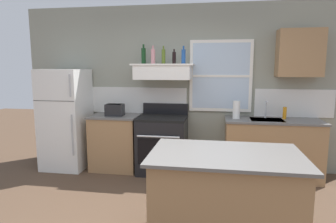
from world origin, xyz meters
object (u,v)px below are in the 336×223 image
object	(u,v)px
bottle_dark_green_wine	(144,56)
dish_soap_bottle	(285,113)
bottle_balsamic_dark	(174,58)
bottle_blue_liqueur	(183,56)
toaster	(115,110)
bottle_rose_pink	(153,56)
kitchen_island	(225,199)
refrigerator	(66,119)
bottle_olive_oil_square	(163,56)
stove_range	(163,144)
paper_towel_roll	(236,110)

from	to	relation	value
bottle_dark_green_wine	dish_soap_bottle	bearing A→B (deg)	-0.35
bottle_balsamic_dark	bottle_blue_liqueur	xyz separation A→B (m)	(0.15, -0.05, 0.02)
toaster	dish_soap_bottle	size ratio (longest dim) A/B	1.65
bottle_rose_pink	kitchen_island	bearing A→B (deg)	-60.26
refrigerator	bottle_olive_oil_square	world-z (taller)	bottle_olive_oil_square
dish_soap_bottle	kitchen_island	xyz separation A→B (m)	(-0.94, -1.99, -0.54)
toaster	bottle_balsamic_dark	xyz separation A→B (m)	(0.95, 0.12, 0.83)
stove_range	paper_towel_roll	size ratio (longest dim) A/B	4.04
bottle_rose_pink	dish_soap_bottle	xyz separation A→B (m)	(2.04, 0.06, -0.86)
bottle_dark_green_wine	bottle_blue_liqueur	world-z (taller)	bottle_dark_green_wine
bottle_blue_liqueur	paper_towel_roll	world-z (taller)	bottle_blue_liqueur
paper_towel_roll	dish_soap_bottle	bearing A→B (deg)	7.80
bottle_balsamic_dark	bottle_dark_green_wine	bearing A→B (deg)	174.00
refrigerator	stove_range	world-z (taller)	refrigerator
stove_range	bottle_balsamic_dark	xyz separation A→B (m)	(0.17, 0.10, 1.38)
stove_range	bottle_rose_pink	bearing A→B (deg)	154.48
bottle_balsamic_dark	kitchen_island	bearing A→B (deg)	-68.45
toaster	bottle_olive_oil_square	size ratio (longest dim) A/B	1.07
bottle_rose_pink	bottle_blue_liqueur	bearing A→B (deg)	-3.53
refrigerator	bottle_dark_green_wine	xyz separation A→B (m)	(1.32, 0.17, 1.05)
bottle_dark_green_wine	paper_towel_roll	bearing A→B (deg)	-4.38
dish_soap_bottle	toaster	bearing A→B (deg)	-176.55
bottle_olive_oil_square	kitchen_island	distance (m)	2.55
stove_range	bottle_dark_green_wine	xyz separation A→B (m)	(-0.33, 0.15, 1.41)
dish_soap_bottle	kitchen_island	world-z (taller)	dish_soap_bottle
bottle_balsamic_dark	paper_towel_roll	distance (m)	1.26
bottle_balsamic_dark	bottle_blue_liqueur	distance (m)	0.16
refrigerator	bottle_olive_oil_square	distance (m)	1.95
bottle_dark_green_wine	dish_soap_bottle	world-z (taller)	bottle_dark_green_wine
stove_range	paper_towel_roll	distance (m)	1.29
stove_range	kitchen_island	world-z (taller)	stove_range
bottle_dark_green_wine	bottle_rose_pink	size ratio (longest dim) A/B	1.10
toaster	kitchen_island	xyz separation A→B (m)	(1.73, -1.83, -0.55)
bottle_olive_oil_square	stove_range	bearing A→B (deg)	-97.14
bottle_dark_green_wine	bottle_olive_oil_square	size ratio (longest dim) A/B	1.12
bottle_rose_pink	bottle_olive_oil_square	xyz separation A→B (m)	(0.17, -0.02, -0.00)
toaster	paper_towel_roll	distance (m)	1.94
bottle_olive_oil_square	dish_soap_bottle	world-z (taller)	bottle_olive_oil_square
stove_range	bottle_olive_oil_square	bearing A→B (deg)	82.86
paper_towel_roll	kitchen_island	distance (m)	1.99
refrigerator	bottle_dark_green_wine	size ratio (longest dim) A/B	5.34
bottle_dark_green_wine	bottle_blue_liqueur	bearing A→B (deg)	-8.96
refrigerator	paper_towel_roll	size ratio (longest dim) A/B	6.14
bottle_rose_pink	dish_soap_bottle	bearing A→B (deg)	1.69
toaster	stove_range	world-z (taller)	toaster
paper_towel_roll	kitchen_island	world-z (taller)	paper_towel_roll
bottle_dark_green_wine	bottle_rose_pink	world-z (taller)	bottle_dark_green_wine
toaster	bottle_blue_liqueur	world-z (taller)	bottle_blue_liqueur
stove_range	paper_towel_roll	xyz separation A→B (m)	(1.15, 0.04, 0.58)
toaster	bottle_rose_pink	xyz separation A→B (m)	(0.62, 0.10, 0.85)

